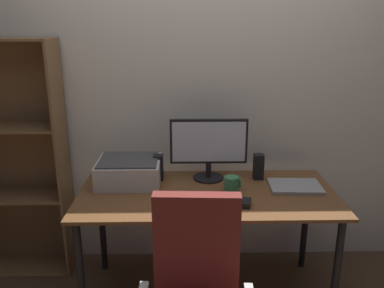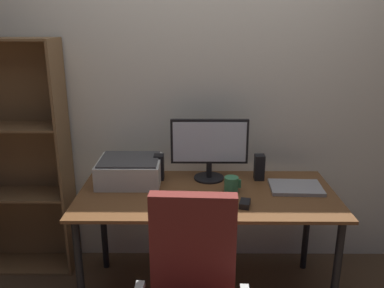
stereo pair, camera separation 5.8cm
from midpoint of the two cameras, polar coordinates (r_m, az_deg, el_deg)
back_wall at (r=2.82m, az=1.09°, el=8.06°), size 6.40×0.10×2.60m
desk at (r=2.50m, az=1.47°, el=-8.65°), size 1.58×0.73×0.74m
monitor at (r=2.60m, az=1.76°, el=-0.18°), size 0.50×0.20×0.41m
keyboard at (r=2.30m, az=1.92°, el=-8.55°), size 0.29×0.12×0.02m
mouse at (r=2.31m, az=6.97°, el=-8.39°), size 0.08×0.11×0.03m
coffee_mug at (r=2.47m, az=4.99°, el=-5.74°), size 0.10×0.09×0.10m
laptop at (r=2.60m, az=13.91°, el=-5.91°), size 0.33×0.24×0.02m
speaker_left at (r=2.64m, az=-5.47°, el=-3.35°), size 0.06×0.07×0.17m
speaker_right at (r=2.67m, az=8.87°, el=-3.23°), size 0.06×0.07×0.17m
printer at (r=2.62m, az=-9.61°, el=-3.83°), size 0.40×0.34×0.16m
bookshelf at (r=3.05m, az=-25.18°, el=-2.28°), size 0.76×0.28×1.65m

